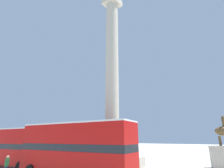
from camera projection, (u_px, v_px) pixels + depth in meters
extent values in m
plane|color=#ADA89E|center=(112.00, 168.00, 19.56)|extent=(200.00, 200.00, 0.00)
cube|color=#ADA593|center=(112.00, 162.00, 19.73)|extent=(5.69, 5.69, 1.14)
cube|color=#ADA593|center=(112.00, 152.00, 20.07)|extent=(4.10, 4.10, 1.14)
cylinder|color=#ADA593|center=(112.00, 67.00, 23.25)|extent=(1.71, 1.71, 20.09)
cube|color=#ADA593|center=(112.00, 3.00, 26.39)|extent=(2.30, 2.30, 0.90)
cube|color=#A80F0C|center=(9.00, 156.00, 20.00)|extent=(11.53, 3.60, 1.56)
cube|color=black|center=(10.00, 146.00, 20.31)|extent=(11.53, 3.55, 0.55)
cube|color=#A80F0C|center=(12.00, 137.00, 20.63)|extent=(11.53, 3.60, 1.54)
cube|color=silver|center=(13.00, 129.00, 20.87)|extent=(11.53, 3.60, 0.12)
cylinder|color=black|center=(41.00, 164.00, 19.04)|extent=(1.02, 0.39, 1.00)
cylinder|color=black|center=(20.00, 167.00, 16.91)|extent=(1.02, 0.39, 1.00)
cube|color=#A80F0C|center=(73.00, 161.00, 14.47)|extent=(10.81, 3.12, 1.69)
cube|color=black|center=(74.00, 147.00, 14.81)|extent=(10.81, 3.07, 0.55)
cube|color=#A80F0C|center=(75.00, 134.00, 15.13)|extent=(10.81, 3.12, 1.59)
cube|color=silver|center=(76.00, 124.00, 15.39)|extent=(10.81, 3.12, 0.12)
cylinder|color=black|center=(53.00, 167.00, 17.03)|extent=(1.02, 0.36, 1.00)
cylinder|color=brown|center=(223.00, 122.00, 19.65)|extent=(0.36, 0.36, 0.90)
sphere|color=brown|center=(222.00, 117.00, 19.83)|extent=(0.28, 0.28, 0.28)
cylinder|color=brown|center=(220.00, 141.00, 19.55)|extent=(0.20, 0.20, 1.01)
cylinder|color=brown|center=(220.00, 141.00, 19.04)|extent=(0.20, 0.20, 1.01)
cylinder|color=black|center=(68.00, 166.00, 19.49)|extent=(0.31, 0.31, 0.40)
cylinder|color=black|center=(70.00, 146.00, 20.12)|extent=(0.14, 0.14, 4.57)
sphere|color=white|center=(71.00, 124.00, 20.87)|extent=(0.44, 0.44, 0.44)
cube|color=#1E4C28|center=(7.00, 162.00, 15.21)|extent=(0.42, 0.47, 0.66)
sphere|color=tan|center=(8.00, 157.00, 15.35)|extent=(0.23, 0.23, 0.23)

